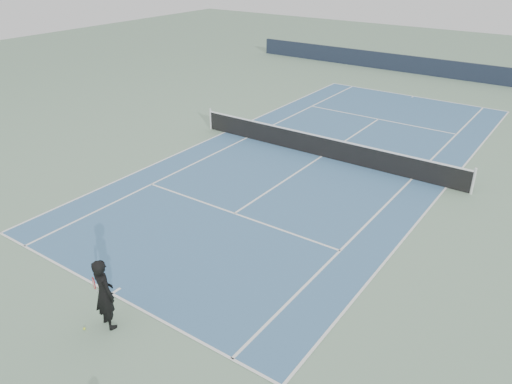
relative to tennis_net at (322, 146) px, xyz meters
The scene contains 6 objects.
ground 0.50m from the tennis_net, ahead, with size 80.00×80.00×0.00m, color gray.
court_surface 0.50m from the tennis_net, ahead, with size 10.97×23.77×0.01m, color #3C678F.
tennis_net is the anchor object (origin of this frame).
windscreen_far 17.89m from the tennis_net, 90.00° to the left, with size 30.00×0.25×1.20m, color black.
tennis_player 12.76m from the tennis_net, 85.96° to the right, with size 0.86×0.66×1.93m.
tennis_ball 13.22m from the tennis_net, 87.66° to the right, with size 0.06×0.06×0.06m, color #CEE92F.
Camera 1 is at (9.45, -18.50, 8.54)m, focal length 35.00 mm.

